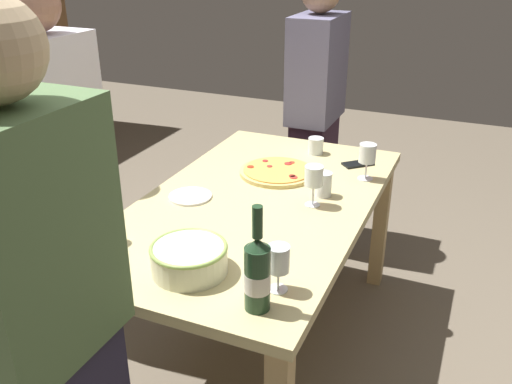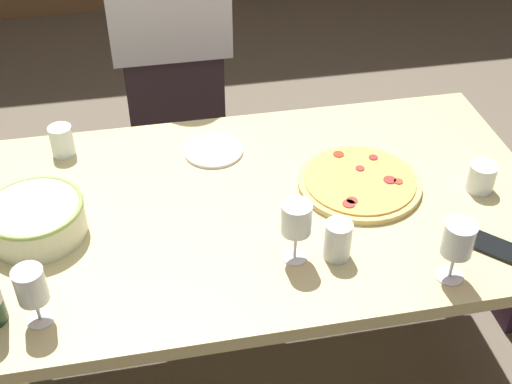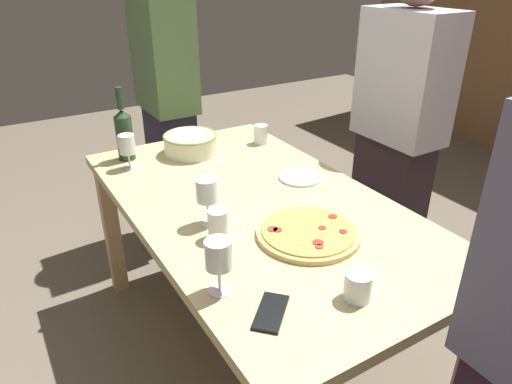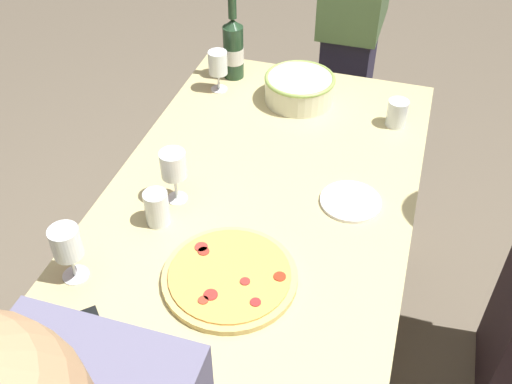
# 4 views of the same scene
# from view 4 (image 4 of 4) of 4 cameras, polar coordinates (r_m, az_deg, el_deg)

# --- Properties ---
(ground_plane) EXTENTS (8.00, 8.00, 0.00)m
(ground_plane) POSITION_cam_4_polar(r_m,az_deg,el_deg) (2.31, 0.00, -14.88)
(ground_plane) COLOR #695D4D
(dining_table) EXTENTS (1.60, 0.90, 0.75)m
(dining_table) POSITION_cam_4_polar(r_m,az_deg,el_deg) (1.80, 0.00, -3.17)
(dining_table) COLOR tan
(dining_table) RESTS_ON ground
(pizza) EXTENTS (0.35, 0.35, 0.03)m
(pizza) POSITION_cam_4_polar(r_m,az_deg,el_deg) (1.53, -2.53, -8.09)
(pizza) COLOR tan
(pizza) RESTS_ON dining_table
(serving_bowl) EXTENTS (0.25, 0.25, 0.10)m
(serving_bowl) POSITION_cam_4_polar(r_m,az_deg,el_deg) (2.16, 4.19, 9.97)
(serving_bowl) COLOR beige
(serving_bowl) RESTS_ON dining_table
(wine_bottle) EXTENTS (0.08, 0.08, 0.33)m
(wine_bottle) POSITION_cam_4_polar(r_m,az_deg,el_deg) (2.26, -2.19, 13.69)
(wine_bottle) COLOR #213D25
(wine_bottle) RESTS_ON dining_table
(wine_glass_near_pizza) EXTENTS (0.08, 0.08, 0.16)m
(wine_glass_near_pizza) POSITION_cam_4_polar(r_m,az_deg,el_deg) (1.53, -17.70, -4.88)
(wine_glass_near_pizza) COLOR white
(wine_glass_near_pizza) RESTS_ON dining_table
(wine_glass_by_bottle) EXTENTS (0.07, 0.07, 0.15)m
(wine_glass_by_bottle) POSITION_cam_4_polar(r_m,az_deg,el_deg) (2.19, -3.67, 12.07)
(wine_glass_by_bottle) COLOR white
(wine_glass_by_bottle) RESTS_ON dining_table
(wine_glass_far_left) EXTENTS (0.07, 0.07, 0.17)m
(wine_glass_far_left) POSITION_cam_4_polar(r_m,az_deg,el_deg) (1.69, -7.92, 2.38)
(wine_glass_far_left) COLOR white
(wine_glass_far_left) RESTS_ON dining_table
(cup_amber) EXTENTS (0.07, 0.07, 0.09)m
(cup_amber) POSITION_cam_4_polar(r_m,az_deg,el_deg) (2.08, 13.38, 7.38)
(cup_amber) COLOR white
(cup_amber) RESTS_ON dining_table
(cup_ceramic) EXTENTS (0.08, 0.08, 0.08)m
(cup_ceramic) POSITION_cam_4_polar(r_m,az_deg,el_deg) (1.35, -10.49, -16.42)
(cup_ceramic) COLOR white
(cup_ceramic) RESTS_ON dining_table
(cup_spare) EXTENTS (0.07, 0.07, 0.10)m
(cup_spare) POSITION_cam_4_polar(r_m,az_deg,el_deg) (1.67, -9.49, -1.51)
(cup_spare) COLOR white
(cup_spare) RESTS_ON dining_table
(side_plate) EXTENTS (0.18, 0.18, 0.01)m
(side_plate) POSITION_cam_4_polar(r_m,az_deg,el_deg) (1.76, 9.06, -0.89)
(side_plate) COLOR white
(side_plate) RESTS_ON dining_table
(cell_phone) EXTENTS (0.15, 0.15, 0.01)m
(cell_phone) POSITION_cam_4_polar(r_m,az_deg,el_deg) (1.50, -17.44, -12.34)
(cell_phone) COLOR black
(cell_phone) RESTS_ON dining_table
(person_guest_right) EXTENTS (0.39, 0.24, 1.66)m
(person_guest_right) POSITION_cam_4_polar(r_m,az_deg,el_deg) (2.58, 9.33, 16.15)
(person_guest_right) COLOR #28253C
(person_guest_right) RESTS_ON ground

